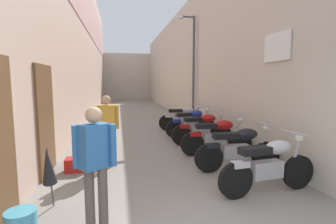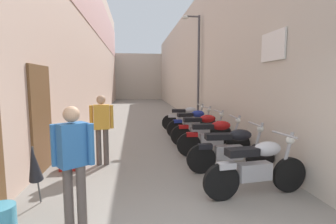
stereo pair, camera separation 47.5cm
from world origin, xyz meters
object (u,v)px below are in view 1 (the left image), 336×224
(motorcycle_fourth, at_px, (202,128))
(street_lamp, at_px, (192,62))
(motorcycle_nearest, at_px, (269,164))
(plastic_crate, at_px, (77,164))
(umbrella_leaning, at_px, (48,166))
(motorcycle_fifth, at_px, (191,122))
(pedestrian_by_doorway, at_px, (95,160))
(motorcycle_second, at_px, (238,148))
(pedestrian_mid_alley, at_px, (107,125))
(motorcycle_sixth, at_px, (183,117))
(motorcycle_third, at_px, (217,136))

(motorcycle_fourth, distance_m, street_lamp, 4.31)
(motorcycle_nearest, relative_size, motorcycle_fourth, 1.00)
(plastic_crate, height_order, umbrella_leaning, umbrella_leaning)
(motorcycle_fifth, height_order, street_lamp, street_lamp)
(motorcycle_fourth, distance_m, pedestrian_by_doorway, 4.91)
(motorcycle_second, bearing_deg, pedestrian_mid_alley, 162.53)
(motorcycle_fourth, xyz_separation_m, motorcycle_fifth, (-0.00, 1.15, 0.00))
(motorcycle_fifth, xyz_separation_m, motorcycle_sixth, (0.00, 1.16, 0.00))
(umbrella_leaning, xyz_separation_m, street_lamp, (4.13, 7.07, 2.03))
(motorcycle_fourth, bearing_deg, motorcycle_third, -90.00)
(motorcycle_sixth, bearing_deg, plastic_crate, -129.48)
(pedestrian_by_doorway, distance_m, street_lamp, 8.61)
(motorcycle_sixth, height_order, street_lamp, street_lamp)
(motorcycle_second, distance_m, umbrella_leaning, 3.60)
(motorcycle_nearest, relative_size, motorcycle_third, 1.00)
(motorcycle_third, distance_m, street_lamp, 5.33)
(pedestrian_by_doorway, bearing_deg, motorcycle_fifth, 62.37)
(motorcycle_fourth, height_order, motorcycle_fifth, same)
(motorcycle_fourth, relative_size, umbrella_leaning, 1.92)
(pedestrian_by_doorway, height_order, street_lamp, street_lamp)
(motorcycle_nearest, xyz_separation_m, motorcycle_second, (0.00, 1.12, 0.00))
(motorcycle_second, bearing_deg, motorcycle_sixth, 90.00)
(motorcycle_second, xyz_separation_m, umbrella_leaning, (-3.43, -1.09, 0.18))
(motorcycle_sixth, distance_m, umbrella_leaning, 6.70)
(motorcycle_sixth, height_order, pedestrian_mid_alley, pedestrian_mid_alley)
(motorcycle_second, xyz_separation_m, motorcycle_third, (-0.00, 1.18, 0.00))
(street_lamp, bearing_deg, motorcycle_third, -98.28)
(motorcycle_nearest, height_order, motorcycle_fifth, same)
(motorcycle_second, bearing_deg, plastic_crate, 169.26)
(plastic_crate, bearing_deg, motorcycle_sixth, 50.52)
(motorcycle_third, relative_size, motorcycle_fifth, 1.01)
(motorcycle_fourth, relative_size, motorcycle_sixth, 1.00)
(street_lamp, bearing_deg, pedestrian_by_doorway, -114.02)
(motorcycle_fourth, relative_size, motorcycle_fifth, 1.01)
(motorcycle_sixth, distance_m, pedestrian_by_doorway, 6.95)
(motorcycle_third, distance_m, motorcycle_fourth, 1.17)
(motorcycle_fourth, bearing_deg, street_lamp, 79.10)
(pedestrian_by_doorway, distance_m, pedestrian_mid_alley, 2.55)
(motorcycle_second, xyz_separation_m, pedestrian_mid_alley, (-2.69, 0.85, 0.42))
(motorcycle_third, bearing_deg, plastic_crate, -170.60)
(motorcycle_fourth, height_order, pedestrian_mid_alley, pedestrian_mid_alley)
(pedestrian_mid_alley, bearing_deg, motorcycle_sixth, 54.83)
(motorcycle_sixth, relative_size, pedestrian_by_doorway, 1.18)
(motorcycle_fourth, bearing_deg, motorcycle_nearest, -90.00)
(motorcycle_third, height_order, pedestrian_mid_alley, pedestrian_mid_alley)
(motorcycle_third, relative_size, umbrella_leaning, 1.92)
(motorcycle_sixth, bearing_deg, motorcycle_second, -90.00)
(motorcycle_fifth, distance_m, plastic_crate, 4.41)
(pedestrian_mid_alley, bearing_deg, pedestrian_by_doorway, -90.80)
(motorcycle_nearest, relative_size, pedestrian_mid_alley, 1.18)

